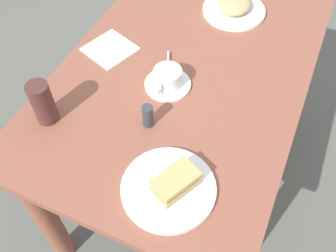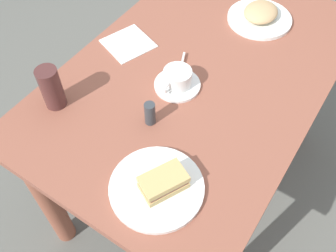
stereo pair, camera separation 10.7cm
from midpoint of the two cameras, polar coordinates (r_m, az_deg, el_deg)
ground_plane at (r=1.86m, az=5.00°, el=-7.97°), size 6.00×6.00×0.00m
dining_table at (r=1.38m, az=6.68°, el=3.90°), size 1.22×0.78×0.73m
sandwich_plate at (r=0.99m, az=1.40°, el=-9.48°), size 0.25×0.25×0.01m
sandwich_front at (r=0.96m, az=2.53°, el=-8.68°), size 0.13×0.11×0.05m
coffee_saucer at (r=1.21m, az=3.95°, el=6.03°), size 0.15×0.15×0.01m
coffee_cup at (r=1.18m, az=4.00°, el=7.13°), size 0.11×0.09×0.06m
spoon at (r=1.26m, az=4.47°, el=8.87°), size 0.09×0.05×0.01m
side_plate at (r=1.50m, az=15.64°, el=15.17°), size 0.24×0.24×0.01m
side_food_pile at (r=1.48m, az=15.89°, el=16.05°), size 0.14×0.12×0.04m
napkin at (r=1.35m, az=-3.71°, el=12.15°), size 0.19×0.19×0.00m
salt_shaker at (r=1.08m, az=0.07°, el=1.72°), size 0.03×0.03×0.08m
drinking_glass at (r=1.14m, az=-14.62°, el=5.42°), size 0.06×0.06×0.14m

